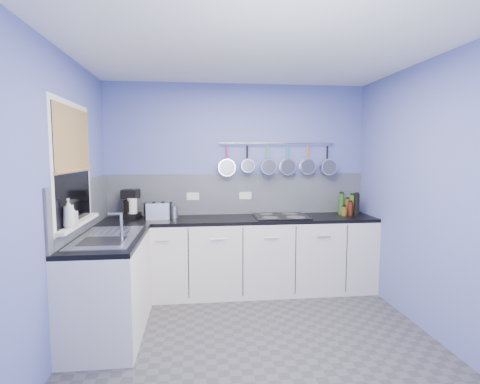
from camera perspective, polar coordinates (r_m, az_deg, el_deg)
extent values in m
cube|color=#47474C|center=(3.54, 2.36, -22.03)|extent=(3.20, 3.00, 0.02)
cube|color=white|center=(3.25, 2.56, 21.28)|extent=(3.20, 3.00, 0.02)
cube|color=#5C68B5|center=(4.65, -0.46, 0.94)|extent=(3.20, 0.02, 2.50)
cube|color=#5C68B5|center=(1.70, 10.49, -7.60)|extent=(3.20, 0.02, 2.50)
cube|color=#5C68B5|center=(3.31, -26.25, -1.60)|extent=(0.02, 3.00, 2.50)
cube|color=#5C68B5|center=(3.76, 27.49, -0.85)|extent=(0.02, 3.00, 2.50)
cube|color=#9398A7|center=(4.63, -0.43, -0.31)|extent=(3.20, 0.02, 0.50)
cube|color=#9398A7|center=(3.88, -22.91, -1.95)|extent=(0.02, 1.80, 0.50)
cube|color=silver|center=(4.49, -0.02, -9.89)|extent=(3.20, 0.60, 0.86)
cube|color=black|center=(4.39, -0.02, -4.22)|extent=(3.20, 0.60, 0.04)
cube|color=silver|center=(3.69, -19.39, -13.71)|extent=(0.60, 1.20, 0.86)
cube|color=black|center=(3.57, -19.63, -6.88)|extent=(0.60, 1.20, 0.04)
cube|color=white|center=(3.56, -24.32, 3.80)|extent=(0.01, 1.00, 1.10)
cube|color=black|center=(3.56, -24.24, 3.80)|extent=(0.01, 0.90, 1.00)
cube|color=tan|center=(3.56, -24.27, 7.42)|extent=(0.01, 0.90, 0.55)
cube|color=white|center=(3.61, -23.60, -4.39)|extent=(0.10, 0.98, 0.03)
cube|color=silver|center=(3.56, -19.64, -6.50)|extent=(0.50, 0.95, 0.01)
cube|color=white|center=(4.60, -7.24, -0.66)|extent=(0.15, 0.01, 0.09)
cube|color=white|center=(4.63, 0.82, -0.56)|extent=(0.15, 0.01, 0.09)
cylinder|color=silver|center=(4.65, 5.81, 7.45)|extent=(1.45, 0.02, 0.02)
imported|color=white|center=(3.31, -24.82, -2.96)|extent=(0.10, 0.10, 0.24)
imported|color=white|center=(3.41, -24.27, -3.27)|extent=(0.10, 0.10, 0.17)
cylinder|color=white|center=(4.46, -16.18, -2.44)|extent=(0.11, 0.11, 0.24)
cube|color=silver|center=(4.40, -12.40, -2.83)|extent=(0.32, 0.21, 0.19)
cylinder|color=silver|center=(4.44, -10.08, -3.03)|extent=(0.10, 0.10, 0.14)
cube|color=black|center=(4.48, 6.25, -3.69)|extent=(0.63, 0.55, 0.01)
cylinder|color=#3F721E|center=(4.87, 16.80, -1.82)|extent=(0.07, 0.07, 0.24)
cylinder|color=#8C5914|center=(4.85, 16.13, -2.12)|extent=(0.06, 0.06, 0.19)
cylinder|color=#265919|center=(4.79, 15.28, -1.77)|extent=(0.07, 0.07, 0.26)
cylinder|color=black|center=(4.77, 17.46, -1.85)|extent=(0.07, 0.07, 0.26)
cylinder|color=#4C190C|center=(4.76, 16.54, -2.46)|extent=(0.07, 0.07, 0.16)
cylinder|color=brown|center=(4.70, 15.67, -2.84)|extent=(0.06, 0.06, 0.11)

